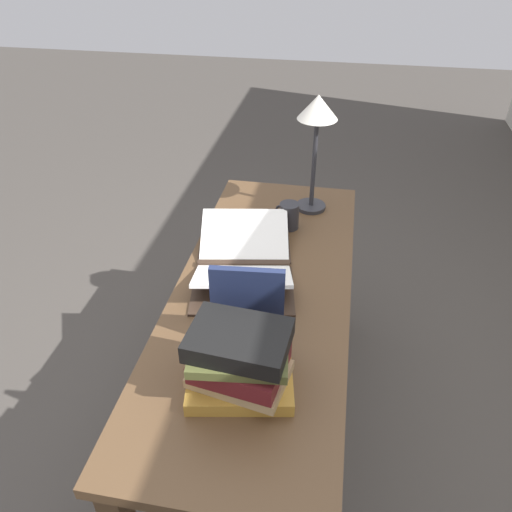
{
  "coord_description": "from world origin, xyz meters",
  "views": [
    {
      "loc": [
        1.25,
        0.21,
        1.77
      ],
      "look_at": [
        -0.07,
        -0.03,
        0.83
      ],
      "focal_mm": 35.0,
      "sensor_mm": 36.0,
      "label": 1
    }
  ],
  "objects_px": {
    "book_standing_upright": "(247,308)",
    "coffee_mug": "(289,216)",
    "book_stack_tall": "(240,362)",
    "reading_lamp": "(317,121)",
    "open_book": "(244,259)"
  },
  "relations": [
    {
      "from": "book_stack_tall",
      "to": "reading_lamp",
      "type": "xyz_separation_m",
      "value": [
        -0.98,
        0.09,
        0.27
      ]
    },
    {
      "from": "book_standing_upright",
      "to": "open_book",
      "type": "bearing_deg",
      "value": -172.02
    },
    {
      "from": "open_book",
      "to": "book_standing_upright",
      "type": "xyz_separation_m",
      "value": [
        0.36,
        0.08,
        0.1
      ]
    },
    {
      "from": "book_stack_tall",
      "to": "book_standing_upright",
      "type": "height_order",
      "value": "book_standing_upright"
    },
    {
      "from": "book_stack_tall",
      "to": "coffee_mug",
      "type": "height_order",
      "value": "book_stack_tall"
    },
    {
      "from": "open_book",
      "to": "book_stack_tall",
      "type": "xyz_separation_m",
      "value": [
        0.53,
        0.1,
        0.07
      ]
    },
    {
      "from": "coffee_mug",
      "to": "book_stack_tall",
      "type": "bearing_deg",
      "value": -1.53
    },
    {
      "from": "book_stack_tall",
      "to": "reading_lamp",
      "type": "bearing_deg",
      "value": 174.48
    },
    {
      "from": "open_book",
      "to": "coffee_mug",
      "type": "relative_size",
      "value": 5.53
    },
    {
      "from": "reading_lamp",
      "to": "book_standing_upright",
      "type": "bearing_deg",
      "value": -7.52
    },
    {
      "from": "book_stack_tall",
      "to": "reading_lamp",
      "type": "height_order",
      "value": "reading_lamp"
    },
    {
      "from": "open_book",
      "to": "coffee_mug",
      "type": "bearing_deg",
      "value": 147.27
    },
    {
      "from": "book_standing_upright",
      "to": "coffee_mug",
      "type": "xyz_separation_m",
      "value": [
        -0.64,
        0.03,
        -0.08
      ]
    },
    {
      "from": "open_book",
      "to": "book_stack_tall",
      "type": "distance_m",
      "value": 0.54
    },
    {
      "from": "open_book",
      "to": "reading_lamp",
      "type": "height_order",
      "value": "reading_lamp"
    }
  ]
}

